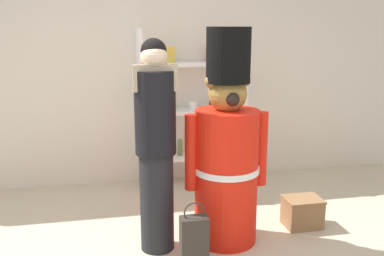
# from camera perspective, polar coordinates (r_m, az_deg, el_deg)

# --- Properties ---
(back_wall) EXTENTS (6.40, 0.12, 2.60)m
(back_wall) POSITION_cam_1_polar(r_m,az_deg,el_deg) (4.99, -6.81, 7.56)
(back_wall) COLOR silver
(back_wall) RESTS_ON ground_plane
(merchandise_shelf) EXTENTS (1.21, 0.35, 1.77)m
(merchandise_shelf) POSITION_cam_1_polar(r_m,az_deg,el_deg) (4.91, -0.05, 2.67)
(merchandise_shelf) COLOR white
(merchandise_shelf) RESTS_ON ground_plane
(teddy_bear_guard) EXTENTS (0.70, 0.54, 1.78)m
(teddy_bear_guard) POSITION_cam_1_polar(r_m,az_deg,el_deg) (3.57, 4.58, -3.53)
(teddy_bear_guard) COLOR red
(teddy_bear_guard) RESTS_ON ground_plane
(person_shopper) EXTENTS (0.34, 0.32, 1.70)m
(person_shopper) POSITION_cam_1_polar(r_m,az_deg,el_deg) (3.39, -4.81, -2.05)
(person_shopper) COLOR black
(person_shopper) RESTS_ON ground_plane
(shopping_bag) EXTENTS (0.21, 0.12, 0.52)m
(shopping_bag) POSITION_cam_1_polar(r_m,az_deg,el_deg) (3.37, 0.28, -14.67)
(shopping_bag) COLOR #332D28
(shopping_bag) RESTS_ON ground_plane
(display_crate) EXTENTS (0.33, 0.26, 0.27)m
(display_crate) POSITION_cam_1_polar(r_m,az_deg,el_deg) (4.14, 14.34, -10.69)
(display_crate) COLOR olive
(display_crate) RESTS_ON ground_plane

